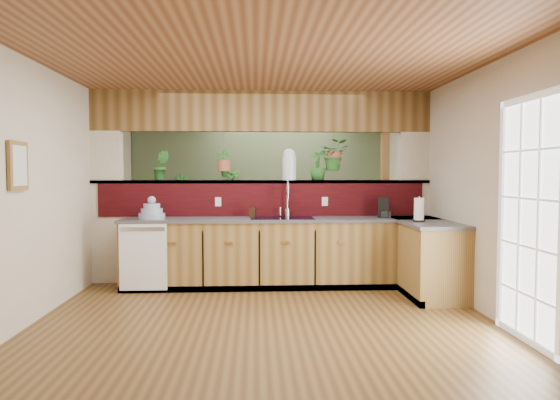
{
  "coord_description": "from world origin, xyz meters",
  "views": [
    {
      "loc": [
        -0.09,
        -5.5,
        1.48
      ],
      "look_at": [
        0.21,
        0.7,
        1.15
      ],
      "focal_mm": 32.0,
      "sensor_mm": 36.0,
      "label": 1
    }
  ],
  "objects_px": {
    "dish_stack": "(152,212)",
    "coffee_maker": "(384,208)",
    "paper_towel": "(419,210)",
    "soap_dispenser": "(253,211)",
    "glass_jar": "(289,164)",
    "faucet": "(287,197)",
    "shelving_console": "(212,230)"
  },
  "relations": [
    {
      "from": "faucet",
      "to": "shelving_console",
      "type": "height_order",
      "value": "faucet"
    },
    {
      "from": "dish_stack",
      "to": "shelving_console",
      "type": "bearing_deg",
      "value": 76.4
    },
    {
      "from": "paper_towel",
      "to": "glass_jar",
      "type": "relative_size",
      "value": 0.71
    },
    {
      "from": "coffee_maker",
      "to": "faucet",
      "type": "bearing_deg",
      "value": -170.11
    },
    {
      "from": "paper_towel",
      "to": "shelving_console",
      "type": "bearing_deg",
      "value": 133.85
    },
    {
      "from": "glass_jar",
      "to": "coffee_maker",
      "type": "bearing_deg",
      "value": -16.27
    },
    {
      "from": "faucet",
      "to": "soap_dispenser",
      "type": "bearing_deg",
      "value": -172.28
    },
    {
      "from": "paper_towel",
      "to": "faucet",
      "type": "bearing_deg",
      "value": 155.04
    },
    {
      "from": "faucet",
      "to": "paper_towel",
      "type": "relative_size",
      "value": 1.65
    },
    {
      "from": "soap_dispenser",
      "to": "glass_jar",
      "type": "relative_size",
      "value": 0.42
    },
    {
      "from": "soap_dispenser",
      "to": "paper_towel",
      "type": "distance_m",
      "value": 2.11
    },
    {
      "from": "soap_dispenser",
      "to": "shelving_console",
      "type": "height_order",
      "value": "soap_dispenser"
    },
    {
      "from": "paper_towel",
      "to": "dish_stack",
      "type": "bearing_deg",
      "value": 171.08
    },
    {
      "from": "paper_towel",
      "to": "coffee_maker",
      "type": "bearing_deg",
      "value": 115.28
    },
    {
      "from": "paper_towel",
      "to": "shelving_console",
      "type": "relative_size",
      "value": 0.2
    },
    {
      "from": "dish_stack",
      "to": "paper_towel",
      "type": "bearing_deg",
      "value": -8.92
    },
    {
      "from": "dish_stack",
      "to": "glass_jar",
      "type": "bearing_deg",
      "value": 13.41
    },
    {
      "from": "coffee_maker",
      "to": "paper_towel",
      "type": "xyz_separation_m",
      "value": [
        0.28,
        -0.58,
        0.02
      ]
    },
    {
      "from": "dish_stack",
      "to": "coffee_maker",
      "type": "relative_size",
      "value": 1.25
    },
    {
      "from": "paper_towel",
      "to": "soap_dispenser",
      "type": "bearing_deg",
      "value": 161.85
    },
    {
      "from": "soap_dispenser",
      "to": "coffee_maker",
      "type": "bearing_deg",
      "value": -2.44
    },
    {
      "from": "faucet",
      "to": "dish_stack",
      "type": "height_order",
      "value": "faucet"
    },
    {
      "from": "faucet",
      "to": "coffee_maker",
      "type": "distance_m",
      "value": 1.29
    },
    {
      "from": "faucet",
      "to": "paper_towel",
      "type": "xyz_separation_m",
      "value": [
        1.55,
        -0.72,
        -0.13
      ]
    },
    {
      "from": "soap_dispenser",
      "to": "coffee_maker",
      "type": "height_order",
      "value": "coffee_maker"
    },
    {
      "from": "faucet",
      "to": "shelving_console",
      "type": "bearing_deg",
      "value": 119.14
    },
    {
      "from": "coffee_maker",
      "to": "shelving_console",
      "type": "xyz_separation_m",
      "value": [
        -2.46,
        2.26,
        -0.52
      ]
    },
    {
      "from": "dish_stack",
      "to": "glass_jar",
      "type": "height_order",
      "value": "glass_jar"
    },
    {
      "from": "soap_dispenser",
      "to": "paper_towel",
      "type": "bearing_deg",
      "value": -18.15
    },
    {
      "from": "faucet",
      "to": "glass_jar",
      "type": "distance_m",
      "value": 0.49
    },
    {
      "from": "paper_towel",
      "to": "glass_jar",
      "type": "height_order",
      "value": "glass_jar"
    },
    {
      "from": "paper_towel",
      "to": "shelving_console",
      "type": "height_order",
      "value": "paper_towel"
    }
  ]
}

